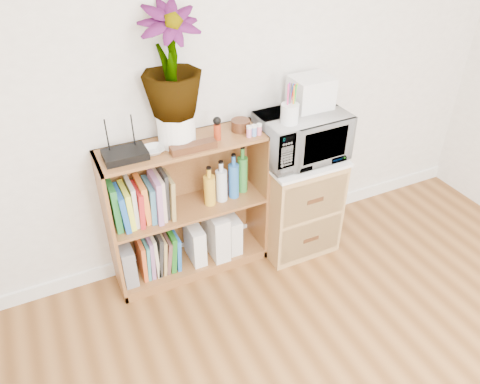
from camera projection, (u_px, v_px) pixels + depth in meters
skirting_board at (230, 234)px, 3.41m from camera, size 4.00×0.02×0.10m
bookshelf at (188, 210)px, 2.94m from camera, size 1.00×0.30×0.95m
wicker_unit at (295, 202)px, 3.22m from camera, size 0.50×0.45×0.70m
microwave at (302, 136)px, 2.92m from camera, size 0.55×0.38×0.30m
pen_cup at (290, 114)px, 2.71m from camera, size 0.11×0.11×0.12m
small_appliance at (311, 92)px, 2.87m from camera, size 0.24×0.20×0.19m
router at (125, 155)px, 2.53m from camera, size 0.23×0.16×0.04m
white_bowl at (152, 150)px, 2.58m from camera, size 0.13×0.13×0.03m
plant_pot at (176, 129)px, 2.63m from camera, size 0.21×0.21×0.18m
potted_plant at (171, 62)px, 2.41m from camera, size 0.33×0.33×0.58m
trinket_box at (193, 147)px, 2.60m from camera, size 0.26×0.07×0.04m
kokeshi_doll at (217, 132)px, 2.69m from camera, size 0.04×0.04×0.10m
wooden_bowl at (240, 125)px, 2.79m from camera, size 0.11×0.11×0.07m
paint_jars at (254, 132)px, 2.74m from camera, size 0.11×0.04×0.05m
file_box at (127, 262)px, 2.95m from camera, size 0.08×0.22×0.27m
magazine_holder_left at (195, 242)px, 3.10m from camera, size 0.09×0.22×0.27m
magazine_holder_mid at (216, 232)px, 3.13m from camera, size 0.11×0.27×0.34m
magazine_holder_right at (231, 232)px, 3.19m from camera, size 0.09×0.22×0.27m
cookbooks at (141, 201)px, 2.75m from camera, size 0.36×0.20×0.31m
liquor_bottles at (236, 175)px, 2.97m from camera, size 0.47×0.07×0.32m
lower_books at (158, 252)px, 3.02m from camera, size 0.26×0.19×0.30m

